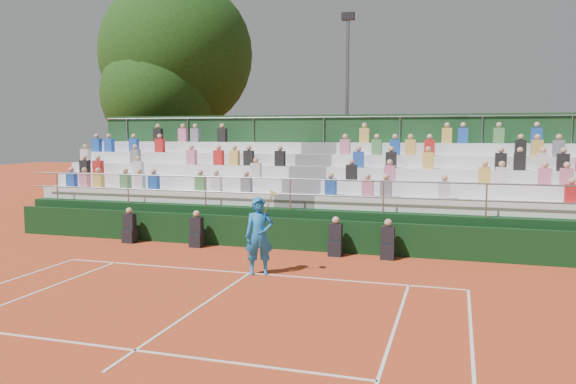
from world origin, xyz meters
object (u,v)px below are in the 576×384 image
(tennis_player, at_px, (259,236))
(tree_west, at_px, (159,95))
(floodlight_mast, at_px, (347,98))
(tree_east, at_px, (177,55))

(tennis_player, relative_size, tree_west, 0.26)
(floodlight_mast, bearing_deg, tennis_player, -89.09)
(tree_west, distance_m, tree_east, 2.67)
(tree_east, bearing_deg, floodlight_mast, -8.50)
(tennis_player, distance_m, floodlight_mast, 13.65)
(tree_east, height_order, floodlight_mast, tree_east)
(tennis_player, xyz_separation_m, tree_west, (-10.20, 12.95, 4.62))
(tree_west, relative_size, floodlight_mast, 0.93)
(tennis_player, xyz_separation_m, floodlight_mast, (-0.20, 12.95, 4.30))
(tennis_player, height_order, floodlight_mast, floodlight_mast)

